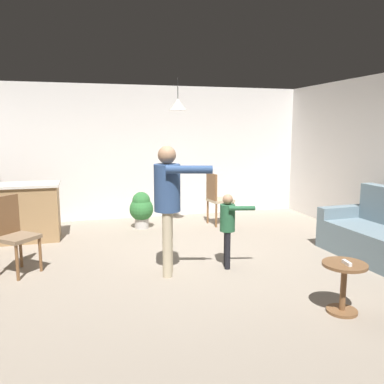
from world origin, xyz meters
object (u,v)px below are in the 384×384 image
at_px(dining_chair_by_counter, 217,197).
at_px(spare_remote_on_table, 347,263).
at_px(person_adult, 168,196).
at_px(kitchen_counter, 21,212).
at_px(side_table_by_couch, 344,282).
at_px(person_child, 228,222).
at_px(dining_chair_near_wall, 13,232).
at_px(potted_plant_corner, 141,208).

distance_m(dining_chair_by_counter, spare_remote_on_table, 3.89).
distance_m(person_adult, spare_remote_on_table, 2.18).
bearing_deg(spare_remote_on_table, kitchen_counter, 133.12).
bearing_deg(kitchen_counter, spare_remote_on_table, -46.88).
xyz_separation_m(kitchen_counter, side_table_by_couch, (3.49, -3.68, -0.15)).
height_order(side_table_by_couch, dining_chair_by_counter, dining_chair_by_counter).
bearing_deg(person_child, spare_remote_on_table, 34.91).
xyz_separation_m(person_adult, dining_chair_near_wall, (-1.90, 0.59, -0.47)).
relative_size(kitchen_counter, dining_chair_near_wall, 1.26).
xyz_separation_m(person_child, dining_chair_by_counter, (0.64, 2.31, -0.07)).
relative_size(person_child, potted_plant_corner, 1.47).
height_order(dining_chair_near_wall, potted_plant_corner, dining_chair_near_wall).
relative_size(side_table_by_couch, person_child, 0.52).
distance_m(potted_plant_corner, spare_remote_on_table, 4.28).
distance_m(dining_chair_by_counter, potted_plant_corner, 1.45).
bearing_deg(dining_chair_near_wall, kitchen_counter, -133.48).
distance_m(kitchen_counter, potted_plant_corner, 2.06).
xyz_separation_m(person_child, potted_plant_corner, (-0.80, 2.44, -0.25)).
relative_size(side_table_by_couch, person_adult, 0.32).
distance_m(kitchen_counter, side_table_by_couch, 5.07).
height_order(dining_chair_by_counter, potted_plant_corner, dining_chair_by_counter).
height_order(side_table_by_couch, spare_remote_on_table, spare_remote_on_table).
distance_m(person_child, potted_plant_corner, 2.58).
bearing_deg(dining_chair_near_wall, spare_remote_on_table, 99.40).
distance_m(person_adult, person_child, 0.90).
xyz_separation_m(dining_chair_by_counter, potted_plant_corner, (-1.44, 0.13, -0.17)).
bearing_deg(potted_plant_corner, kitchen_counter, -171.48).
height_order(person_adult, spare_remote_on_table, person_adult).
height_order(side_table_by_couch, dining_chair_near_wall, dining_chair_near_wall).
relative_size(kitchen_counter, side_table_by_couch, 2.42).
relative_size(person_adult, dining_chair_near_wall, 1.64).
xyz_separation_m(person_adult, dining_chair_by_counter, (1.45, 2.34, -0.47)).
relative_size(person_child, spare_remote_on_table, 7.67).
xyz_separation_m(dining_chair_near_wall, potted_plant_corner, (1.91, 1.88, -0.17)).
xyz_separation_m(side_table_by_couch, dining_chair_by_counter, (-0.02, 3.85, 0.22)).
distance_m(side_table_by_couch, dining_chair_near_wall, 3.97).
xyz_separation_m(dining_chair_near_wall, spare_remote_on_table, (3.36, -2.14, -0.01)).
relative_size(side_table_by_couch, spare_remote_on_table, 4.00).
bearing_deg(kitchen_counter, person_child, -36.99).
distance_m(side_table_by_couch, spare_remote_on_table, 0.22).
distance_m(side_table_by_couch, potted_plant_corner, 4.24).
distance_m(person_child, dining_chair_near_wall, 2.77).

